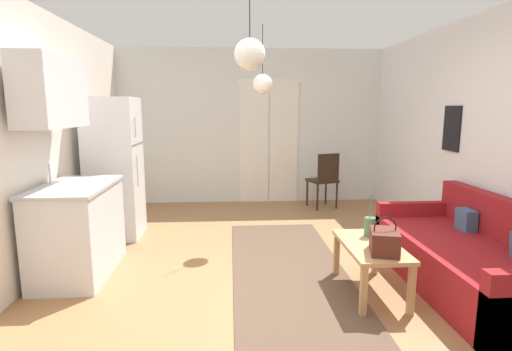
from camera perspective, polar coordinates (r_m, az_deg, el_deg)
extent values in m
cube|color=#996D44|center=(3.72, 2.56, -17.22)|extent=(5.08, 7.68, 0.10)
cube|color=silver|center=(6.91, -0.65, 7.02)|extent=(4.68, 0.10, 2.62)
cube|color=white|center=(6.87, -0.25, 4.62)|extent=(0.49, 0.02, 2.05)
cube|color=white|center=(6.92, 4.00, 4.63)|extent=(0.49, 0.02, 2.05)
cube|color=white|center=(6.87, 1.93, 13.42)|extent=(1.08, 0.03, 0.06)
cube|color=black|center=(5.22, 26.32, 6.07)|extent=(0.02, 0.34, 0.53)
cube|color=yellow|center=(4.34, -29.61, 11.06)|extent=(0.02, 0.32, 0.40)
cube|color=brown|center=(4.19, 4.64, -13.24)|extent=(1.13, 3.06, 0.01)
cube|color=maroon|center=(4.15, 27.70, -11.48)|extent=(0.91, 2.01, 0.43)
cube|color=maroon|center=(4.30, 32.30, -8.41)|extent=(0.15, 2.01, 0.82)
cube|color=maroon|center=(4.92, 22.02, -6.88)|extent=(0.91, 0.11, 0.58)
cube|color=#3D5B7F|center=(4.50, 27.95, -5.65)|extent=(0.13, 0.21, 0.21)
cube|color=tan|center=(3.69, 16.21, -9.69)|extent=(0.47, 0.88, 0.04)
cube|color=tan|center=(3.36, 15.18, -15.77)|extent=(0.05, 0.05, 0.42)
cube|color=tan|center=(3.50, 21.42, -15.05)|extent=(0.05, 0.05, 0.42)
cube|color=tan|center=(4.06, 11.49, -11.05)|extent=(0.05, 0.05, 0.42)
cube|color=tan|center=(4.18, 16.72, -10.68)|extent=(0.05, 0.05, 0.42)
cylinder|color=#47704C|center=(3.87, 16.01, -7.11)|extent=(0.10, 0.10, 0.18)
cylinder|color=#477F42|center=(3.82, 16.15, -4.25)|extent=(0.01, 0.01, 0.22)
cube|color=#512319|center=(3.47, 17.97, -9.04)|extent=(0.29, 0.35, 0.19)
torus|color=black|center=(3.43, 18.07, -7.21)|extent=(0.19, 0.01, 0.19)
cube|color=white|center=(5.31, -19.68, 0.98)|extent=(0.61, 0.62, 1.76)
cube|color=#4C4C51|center=(5.20, -16.60, 4.42)|extent=(0.01, 0.60, 0.01)
cylinder|color=#B7BABF|center=(5.01, -16.97, 6.65)|extent=(0.02, 0.02, 0.25)
cylinder|color=#B7BABF|center=(5.06, -16.68, 0.67)|extent=(0.02, 0.02, 0.39)
cube|color=silver|center=(4.32, -24.17, -7.30)|extent=(0.61, 1.08, 0.87)
cube|color=#B7BABF|center=(4.22, -24.59, -1.43)|extent=(0.64, 1.11, 0.03)
cube|color=#999BA0|center=(4.27, -24.34, -1.91)|extent=(0.36, 0.40, 0.10)
cylinder|color=#B7BABF|center=(4.33, -27.51, 0.17)|extent=(0.02, 0.02, 0.20)
cube|color=silver|center=(4.21, -27.33, 10.57)|extent=(0.32, 0.98, 0.65)
cylinder|color=black|center=(6.90, 9.99, -2.26)|extent=(0.03, 0.03, 0.44)
cylinder|color=black|center=(6.73, 7.37, -2.51)|extent=(0.03, 0.03, 0.44)
cylinder|color=black|center=(6.62, 11.52, -2.82)|extent=(0.03, 0.03, 0.44)
cylinder|color=black|center=(6.44, 8.82, -3.10)|extent=(0.03, 0.03, 0.44)
cube|color=black|center=(6.63, 9.48, -0.72)|extent=(0.52, 0.51, 0.04)
cube|color=black|center=(6.44, 10.36, 1.09)|extent=(0.37, 0.14, 0.45)
cylinder|color=black|center=(3.05, -0.92, 23.74)|extent=(0.01, 0.01, 0.49)
sphere|color=white|center=(2.98, -0.90, 17.00)|extent=(0.23, 0.23, 0.23)
cylinder|color=black|center=(5.02, 0.96, 17.68)|extent=(0.01, 0.01, 0.58)
sphere|color=white|center=(4.98, 0.95, 12.98)|extent=(0.25, 0.25, 0.25)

